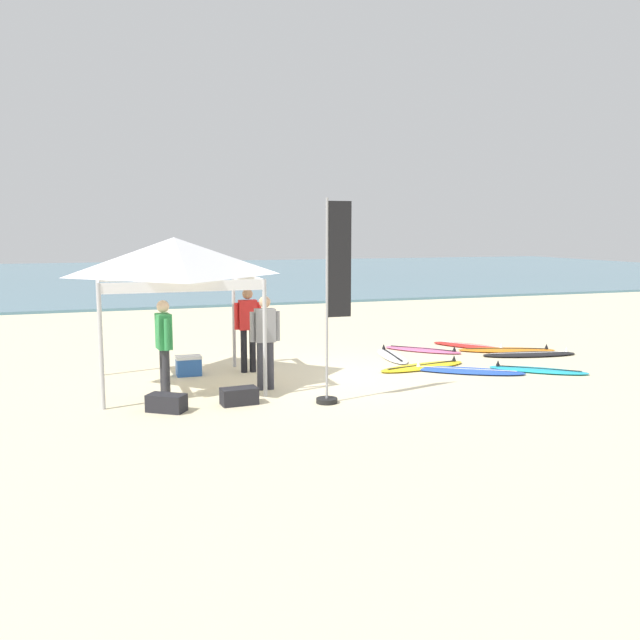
% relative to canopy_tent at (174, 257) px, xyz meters
% --- Properties ---
extents(ground_plane, '(80.00, 80.00, 0.00)m').
position_rel_canopy_tent_xyz_m(ground_plane, '(3.06, -0.21, -2.39)').
color(ground_plane, beige).
extents(sea, '(80.00, 36.00, 0.10)m').
position_rel_canopy_tent_xyz_m(sea, '(3.06, 30.40, -2.34)').
color(sea, '#568499').
rests_on(sea, ground).
extents(canopy_tent, '(2.81, 2.81, 2.75)m').
position_rel_canopy_tent_xyz_m(canopy_tent, '(0.00, 0.00, 0.00)').
color(canopy_tent, '#B7B7BC').
rests_on(canopy_tent, ground).
extents(surfboard_red, '(1.58, 1.86, 0.19)m').
position_rel_canopy_tent_xyz_m(surfboard_red, '(7.35, 1.83, -2.35)').
color(surfboard_red, red).
rests_on(surfboard_red, ground).
extents(surfboard_pink, '(1.69, 1.71, 0.19)m').
position_rel_canopy_tent_xyz_m(surfboard_pink, '(5.98, 1.71, -2.35)').
color(surfboard_pink, pink).
rests_on(surfboard_pink, ground).
extents(surfboard_cyan, '(1.85, 1.65, 0.19)m').
position_rel_canopy_tent_xyz_m(surfboard_cyan, '(7.13, -1.14, -2.35)').
color(surfboard_cyan, '#23B2CC').
rests_on(surfboard_cyan, ground).
extents(surfboard_yellow, '(2.20, 1.00, 0.19)m').
position_rel_canopy_tent_xyz_m(surfboard_yellow, '(5.07, -0.06, -2.35)').
color(surfboard_yellow, yellow).
rests_on(surfboard_yellow, ground).
extents(surfboard_black, '(2.31, 1.01, 0.19)m').
position_rel_canopy_tent_xyz_m(surfboard_black, '(8.05, 0.41, -2.35)').
color(surfboard_black, black).
rests_on(surfboard_black, ground).
extents(surfboard_blue, '(2.32, 1.82, 0.19)m').
position_rel_canopy_tent_xyz_m(surfboard_blue, '(5.70, -0.71, -2.35)').
color(surfboard_blue, blue).
rests_on(surfboard_blue, ground).
extents(surfboard_white, '(0.78, 1.89, 0.19)m').
position_rel_canopy_tent_xyz_m(surfboard_white, '(4.95, 1.21, -2.35)').
color(surfboard_white, white).
rests_on(surfboard_white, ground).
extents(surfboard_orange, '(2.38, 1.36, 0.19)m').
position_rel_canopy_tent_xyz_m(surfboard_orange, '(7.88, 1.05, -2.35)').
color(surfboard_orange, orange).
rests_on(surfboard_orange, ground).
extents(person_grey, '(0.55, 0.23, 1.71)m').
position_rel_canopy_tent_xyz_m(person_grey, '(1.47, -0.86, -1.40)').
color(person_grey, '#383842').
rests_on(person_grey, ground).
extents(person_green, '(0.26, 0.55, 1.71)m').
position_rel_canopy_tent_xyz_m(person_green, '(-0.33, -1.01, -1.40)').
color(person_green, '#2D2D33').
rests_on(person_green, ground).
extents(person_red, '(0.55, 0.23, 1.71)m').
position_rel_canopy_tent_xyz_m(person_red, '(1.51, 0.71, -1.40)').
color(person_red, black).
rests_on(person_red, ground).
extents(banner_flag, '(0.60, 0.36, 3.40)m').
position_rel_canopy_tent_xyz_m(banner_flag, '(2.33, -2.12, -0.81)').
color(banner_flag, '#99999E').
rests_on(banner_flag, ground).
extents(gear_bag_near_tent, '(0.62, 0.36, 0.28)m').
position_rel_canopy_tent_xyz_m(gear_bag_near_tent, '(0.80, -1.74, -2.25)').
color(gear_bag_near_tent, '#232328').
rests_on(gear_bag_near_tent, ground).
extents(gear_bag_by_pole, '(0.68, 0.60, 0.28)m').
position_rel_canopy_tent_xyz_m(gear_bag_by_pole, '(-0.39, -1.81, -2.25)').
color(gear_bag_by_pole, '#232328').
rests_on(gear_bag_by_pole, ground).
extents(cooler_box, '(0.50, 0.36, 0.39)m').
position_rel_canopy_tent_xyz_m(cooler_box, '(0.31, 0.80, -2.19)').
color(cooler_box, '#2D60B7').
rests_on(cooler_box, ground).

